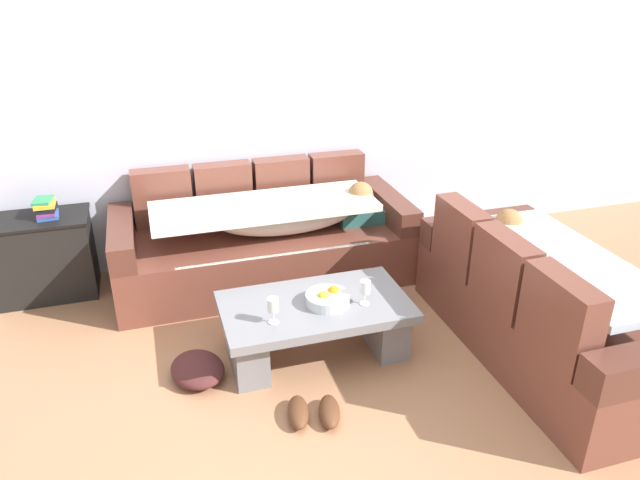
{
  "coord_description": "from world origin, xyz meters",
  "views": [
    {
      "loc": [
        -0.77,
        -2.62,
        2.35
      ],
      "look_at": [
        0.36,
        1.05,
        0.55
      ],
      "focal_mm": 33.42,
      "sensor_mm": 36.0,
      "label": 1
    }
  ],
  "objects_px": {
    "fruit_bowl": "(328,298)",
    "pair_of_shoes": "(314,412)",
    "side_cabinet": "(45,256)",
    "wine_glass_near_right": "(365,288)",
    "crumpled_garment": "(198,369)",
    "book_stack_on_cabinet": "(46,208)",
    "coffee_table": "(315,322)",
    "couch_near_window": "(545,306)",
    "couch_along_wall": "(268,240)",
    "wine_glass_near_left": "(273,306)"
  },
  "relations": [
    {
      "from": "couch_along_wall",
      "to": "fruit_bowl",
      "type": "height_order",
      "value": "couch_along_wall"
    },
    {
      "from": "wine_glass_near_left",
      "to": "side_cabinet",
      "type": "xyz_separation_m",
      "value": [
        -1.44,
        1.49,
        -0.17
      ]
    },
    {
      "from": "coffee_table",
      "to": "crumpled_garment",
      "type": "distance_m",
      "value": 0.79
    },
    {
      "from": "coffee_table",
      "to": "pair_of_shoes",
      "type": "distance_m",
      "value": 0.66
    },
    {
      "from": "coffee_table",
      "to": "side_cabinet",
      "type": "xyz_separation_m",
      "value": [
        -1.74,
        1.34,
        0.08
      ]
    },
    {
      "from": "fruit_bowl",
      "to": "wine_glass_near_right",
      "type": "bearing_deg",
      "value": -17.61
    },
    {
      "from": "pair_of_shoes",
      "to": "side_cabinet",
      "type": "bearing_deg",
      "value": 128.62
    },
    {
      "from": "coffee_table",
      "to": "fruit_bowl",
      "type": "bearing_deg",
      "value": -22.77
    },
    {
      "from": "couch_near_window",
      "to": "crumpled_garment",
      "type": "bearing_deg",
      "value": 80.57
    },
    {
      "from": "couch_along_wall",
      "to": "couch_near_window",
      "type": "xyz_separation_m",
      "value": [
        1.49,
        -1.52,
        0.0
      ]
    },
    {
      "from": "wine_glass_near_left",
      "to": "couch_along_wall",
      "type": "bearing_deg",
      "value": 79.19
    },
    {
      "from": "couch_along_wall",
      "to": "couch_near_window",
      "type": "relative_size",
      "value": 1.18
    },
    {
      "from": "side_cabinet",
      "to": "pair_of_shoes",
      "type": "relative_size",
      "value": 2.08
    },
    {
      "from": "wine_glass_near_right",
      "to": "side_cabinet",
      "type": "distance_m",
      "value": 2.51
    },
    {
      "from": "couch_along_wall",
      "to": "side_cabinet",
      "type": "relative_size",
      "value": 3.2
    },
    {
      "from": "fruit_bowl",
      "to": "pair_of_shoes",
      "type": "distance_m",
      "value": 0.73
    },
    {
      "from": "couch_along_wall",
      "to": "book_stack_on_cabinet",
      "type": "relative_size",
      "value": 11.3
    },
    {
      "from": "book_stack_on_cabinet",
      "to": "wine_glass_near_right",
      "type": "bearing_deg",
      "value": -36.34
    },
    {
      "from": "couch_near_window",
      "to": "fruit_bowl",
      "type": "height_order",
      "value": "couch_near_window"
    },
    {
      "from": "couch_near_window",
      "to": "wine_glass_near_right",
      "type": "xyz_separation_m",
      "value": [
        -1.13,
        0.3,
        0.16
      ]
    },
    {
      "from": "side_cabinet",
      "to": "book_stack_on_cabinet",
      "type": "xyz_separation_m",
      "value": [
        0.08,
        -0.0,
        0.39
      ]
    },
    {
      "from": "wine_glass_near_left",
      "to": "book_stack_on_cabinet",
      "type": "distance_m",
      "value": 2.03
    },
    {
      "from": "wine_glass_near_right",
      "to": "couch_along_wall",
      "type": "bearing_deg",
      "value": 106.46
    },
    {
      "from": "fruit_bowl",
      "to": "crumpled_garment",
      "type": "height_order",
      "value": "fruit_bowl"
    },
    {
      "from": "coffee_table",
      "to": "crumpled_garment",
      "type": "relative_size",
      "value": 3.0
    },
    {
      "from": "side_cabinet",
      "to": "book_stack_on_cabinet",
      "type": "distance_m",
      "value": 0.39
    },
    {
      "from": "wine_glass_near_right",
      "to": "fruit_bowl",
      "type": "bearing_deg",
      "value": 162.39
    },
    {
      "from": "book_stack_on_cabinet",
      "to": "fruit_bowl",
      "type": "bearing_deg",
      "value": -38.28
    },
    {
      "from": "side_cabinet",
      "to": "pair_of_shoes",
      "type": "distance_m",
      "value": 2.5
    },
    {
      "from": "wine_glass_near_left",
      "to": "couch_near_window",
      "type": "bearing_deg",
      "value": -8.48
    },
    {
      "from": "fruit_bowl",
      "to": "wine_glass_near_left",
      "type": "distance_m",
      "value": 0.4
    },
    {
      "from": "coffee_table",
      "to": "book_stack_on_cabinet",
      "type": "distance_m",
      "value": 2.19
    },
    {
      "from": "couch_along_wall",
      "to": "coffee_table",
      "type": "xyz_separation_m",
      "value": [
        0.06,
        -1.12,
        -0.09
      ]
    },
    {
      "from": "coffee_table",
      "to": "side_cabinet",
      "type": "relative_size",
      "value": 1.67
    },
    {
      "from": "book_stack_on_cabinet",
      "to": "coffee_table",
      "type": "bearing_deg",
      "value": -38.85
    },
    {
      "from": "couch_near_window",
      "to": "side_cabinet",
      "type": "distance_m",
      "value": 3.62
    },
    {
      "from": "wine_glass_near_right",
      "to": "crumpled_garment",
      "type": "height_order",
      "value": "wine_glass_near_right"
    },
    {
      "from": "wine_glass_near_left",
      "to": "pair_of_shoes",
      "type": "xyz_separation_m",
      "value": [
        0.12,
        -0.46,
        -0.45
      ]
    },
    {
      "from": "coffee_table",
      "to": "wine_glass_near_right",
      "type": "xyz_separation_m",
      "value": [
        0.3,
        -0.1,
        0.26
      ]
    },
    {
      "from": "wine_glass_near_right",
      "to": "pair_of_shoes",
      "type": "relative_size",
      "value": 0.48
    },
    {
      "from": "couch_along_wall",
      "to": "book_stack_on_cabinet",
      "type": "distance_m",
      "value": 1.66
    },
    {
      "from": "couch_along_wall",
      "to": "book_stack_on_cabinet",
      "type": "bearing_deg",
      "value": 172.05
    },
    {
      "from": "wine_glass_near_right",
      "to": "book_stack_on_cabinet",
      "type": "distance_m",
      "value": 2.45
    },
    {
      "from": "pair_of_shoes",
      "to": "crumpled_garment",
      "type": "xyz_separation_m",
      "value": [
        -0.58,
        0.57,
        0.01
      ]
    },
    {
      "from": "book_stack_on_cabinet",
      "to": "crumpled_garment",
      "type": "relative_size",
      "value": 0.51
    },
    {
      "from": "fruit_bowl",
      "to": "wine_glass_near_left",
      "type": "height_order",
      "value": "wine_glass_near_left"
    },
    {
      "from": "fruit_bowl",
      "to": "coffee_table",
      "type": "bearing_deg",
      "value": 157.23
    },
    {
      "from": "couch_along_wall",
      "to": "pair_of_shoes",
      "type": "relative_size",
      "value": 6.66
    },
    {
      "from": "couch_along_wall",
      "to": "wine_glass_near_right",
      "type": "bearing_deg",
      "value": -73.54
    },
    {
      "from": "couch_near_window",
      "to": "fruit_bowl",
      "type": "xyz_separation_m",
      "value": [
        -1.35,
        0.37,
        0.08
      ]
    }
  ]
}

